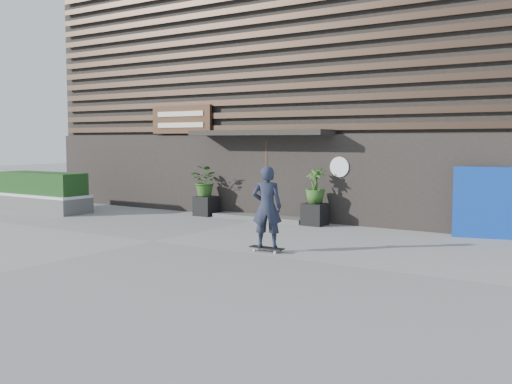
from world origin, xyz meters
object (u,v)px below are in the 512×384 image
Objects in this scene: planter_pot_left at (206,206)px; planter_pot_right at (315,214)px; raised_bed at (43,204)px; blue_tarp at (493,203)px; skateboarder at (267,207)px.

planter_pot_left is 1.00× the size of planter_pot_right.
raised_bed is 1.92× the size of blue_tarp.
planter_pot_left is 8.40m from blue_tarp.
planter_pot_right is 0.17× the size of raised_bed.
blue_tarp reaches higher than planter_pot_right.
planter_pot_right is 0.33× the size of blue_tarp.
planter_pot_right is at bearing 0.00° from planter_pot_left.
raised_bed is (-5.18, -2.06, -0.05)m from planter_pot_left.
blue_tarp is at bearing 2.05° from planter_pot_left.
planter_pot_right is 4.62m from blue_tarp.
planter_pot_right is at bearing 169.74° from blue_tarp.
blue_tarp is 1.01× the size of skateboarder.
skateboarder is (9.97, -1.99, 0.69)m from raised_bed.
planter_pot_right is (3.80, 0.00, 0.00)m from planter_pot_left.
planter_pot_left is 0.17× the size of raised_bed.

